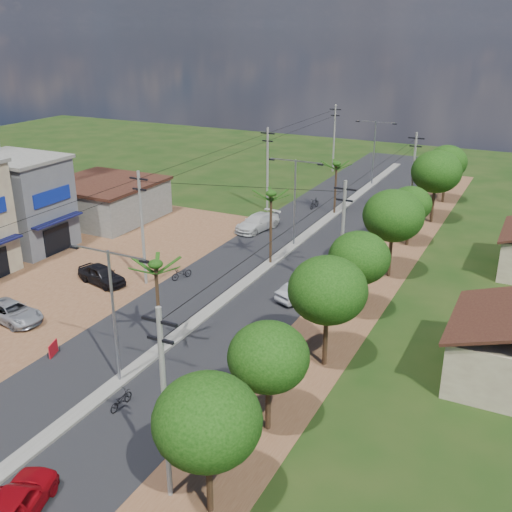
{
  "coord_description": "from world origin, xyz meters",
  "views": [
    {
      "loc": [
        19.91,
        -22.57,
        18.97
      ],
      "look_at": [
        1.49,
        14.28,
        3.0
      ],
      "focal_mm": 42.0,
      "sensor_mm": 36.0,
      "label": 1
    }
  ],
  "objects_px": {
    "car_silver_mid": "(301,291)",
    "car_white_far": "(257,223)",
    "moto_rider_east": "(121,400)",
    "car_parked_silver": "(13,313)",
    "car_red_near": "(15,505)",
    "roadside_sign": "(53,349)",
    "car_parked_dark": "(102,275)"
  },
  "relations": [
    {
      "from": "car_white_far",
      "to": "roadside_sign",
      "type": "height_order",
      "value": "car_white_far"
    },
    {
      "from": "roadside_sign",
      "to": "car_white_far",
      "type": "bearing_deg",
      "value": 70.19
    },
    {
      "from": "car_white_far",
      "to": "roadside_sign",
      "type": "distance_m",
      "value": 27.03
    },
    {
      "from": "roadside_sign",
      "to": "car_red_near",
      "type": "bearing_deg",
      "value": -70.86
    },
    {
      "from": "car_red_near",
      "to": "roadside_sign",
      "type": "relative_size",
      "value": 4.47
    },
    {
      "from": "car_red_near",
      "to": "car_white_far",
      "type": "bearing_deg",
      "value": -95.68
    },
    {
      "from": "car_parked_silver",
      "to": "roadside_sign",
      "type": "distance_m",
      "value": 6.17
    },
    {
      "from": "car_silver_mid",
      "to": "moto_rider_east",
      "type": "height_order",
      "value": "car_silver_mid"
    },
    {
      "from": "car_red_near",
      "to": "moto_rider_east",
      "type": "xyz_separation_m",
      "value": [
        -1.09,
        8.1,
        -0.35
      ]
    },
    {
      "from": "roadside_sign",
      "to": "car_parked_silver",
      "type": "bearing_deg",
      "value": 140.55
    },
    {
      "from": "car_silver_mid",
      "to": "moto_rider_east",
      "type": "distance_m",
      "value": 16.95
    },
    {
      "from": "car_red_near",
      "to": "car_parked_silver",
      "type": "relative_size",
      "value": 0.99
    },
    {
      "from": "car_silver_mid",
      "to": "car_white_far",
      "type": "height_order",
      "value": "car_white_far"
    },
    {
      "from": "car_silver_mid",
      "to": "car_parked_silver",
      "type": "xyz_separation_m",
      "value": [
        -16.27,
        -11.99,
        -0.02
      ]
    },
    {
      "from": "car_white_far",
      "to": "car_parked_silver",
      "type": "distance_m",
      "value": 25.63
    },
    {
      "from": "car_silver_mid",
      "to": "roadside_sign",
      "type": "xyz_separation_m",
      "value": [
        -10.5,
        -14.17,
        -0.23
      ]
    },
    {
      "from": "car_white_far",
      "to": "car_parked_dark",
      "type": "bearing_deg",
      "value": -94.42
    },
    {
      "from": "car_red_near",
      "to": "car_parked_dark",
      "type": "xyz_separation_m",
      "value": [
        -12.75,
        20.44,
        -0.05
      ]
    },
    {
      "from": "car_white_far",
      "to": "roadside_sign",
      "type": "xyz_separation_m",
      "value": [
        -0.5,
        -27.03,
        -0.33
      ]
    },
    {
      "from": "car_red_near",
      "to": "car_silver_mid",
      "type": "relative_size",
      "value": 1.14
    },
    {
      "from": "car_white_far",
      "to": "moto_rider_east",
      "type": "relative_size",
      "value": 3.11
    },
    {
      "from": "car_white_far",
      "to": "car_parked_silver",
      "type": "relative_size",
      "value": 1.13
    },
    {
      "from": "moto_rider_east",
      "to": "car_red_near",
      "type": "bearing_deg",
      "value": 97.34
    },
    {
      "from": "car_red_near",
      "to": "roadside_sign",
      "type": "xyz_separation_m",
      "value": [
        -8.19,
        10.53,
        -0.35
      ]
    },
    {
      "from": "car_red_near",
      "to": "moto_rider_east",
      "type": "bearing_deg",
      "value": -99.6
    },
    {
      "from": "car_red_near",
      "to": "car_silver_mid",
      "type": "bearing_deg",
      "value": -112.59
    },
    {
      "from": "car_red_near",
      "to": "car_parked_dark",
      "type": "height_order",
      "value": "car_red_near"
    },
    {
      "from": "car_parked_dark",
      "to": "roadside_sign",
      "type": "bearing_deg",
      "value": -142.3
    },
    {
      "from": "car_parked_dark",
      "to": "car_parked_silver",
      "type": "bearing_deg",
      "value": -175.93
    },
    {
      "from": "car_silver_mid",
      "to": "car_parked_silver",
      "type": "relative_size",
      "value": 0.87
    },
    {
      "from": "car_parked_dark",
      "to": "roadside_sign",
      "type": "relative_size",
      "value": 4.19
    },
    {
      "from": "moto_rider_east",
      "to": "roadside_sign",
      "type": "xyz_separation_m",
      "value": [
        -7.11,
        2.43,
        -0.01
      ]
    }
  ]
}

